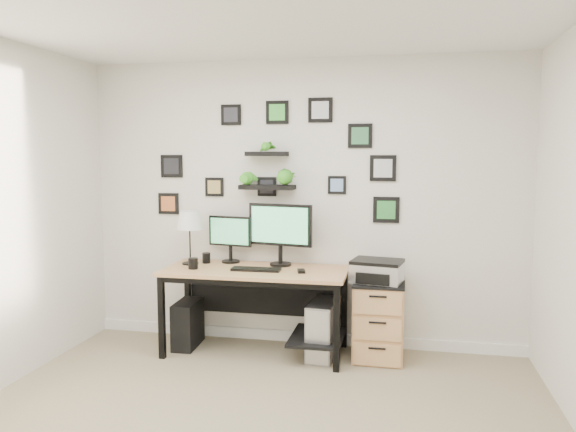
% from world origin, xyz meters
% --- Properties ---
extents(room, '(4.00, 4.00, 4.00)m').
position_xyz_m(room, '(0.00, 1.98, 0.05)').
color(room, tan).
rests_on(room, ground).
extents(desk, '(1.60, 0.70, 0.75)m').
position_xyz_m(desk, '(-0.31, 1.67, 0.63)').
color(desk, tan).
rests_on(desk, ground).
extents(monitor_left, '(0.42, 0.19, 0.43)m').
position_xyz_m(monitor_left, '(-0.64, 1.87, 1.00)').
color(monitor_left, black).
rests_on(monitor_left, desk).
extents(monitor_right, '(0.59, 0.23, 0.56)m').
position_xyz_m(monitor_right, '(-0.16, 1.82, 1.08)').
color(monitor_right, black).
rests_on(monitor_right, desk).
extents(keyboard, '(0.43, 0.15, 0.02)m').
position_xyz_m(keyboard, '(-0.32, 1.57, 0.76)').
color(keyboard, black).
rests_on(keyboard, desk).
extents(mouse, '(0.08, 0.10, 0.03)m').
position_xyz_m(mouse, '(0.08, 1.56, 0.76)').
color(mouse, black).
rests_on(mouse, desk).
extents(table_lamp, '(0.24, 0.24, 0.49)m').
position_xyz_m(table_lamp, '(-0.98, 1.73, 1.14)').
color(table_lamp, black).
rests_on(table_lamp, desk).
extents(mug, '(0.08, 0.08, 0.10)m').
position_xyz_m(mug, '(-0.88, 1.53, 0.80)').
color(mug, black).
rests_on(mug, desk).
extents(pen_cup, '(0.07, 0.07, 0.10)m').
position_xyz_m(pen_cup, '(-0.85, 1.80, 0.80)').
color(pen_cup, black).
rests_on(pen_cup, desk).
extents(pc_tower_black, '(0.20, 0.42, 0.42)m').
position_xyz_m(pc_tower_black, '(-0.99, 1.67, 0.21)').
color(pc_tower_black, black).
rests_on(pc_tower_black, ground).
extents(pc_tower_grey, '(0.25, 0.51, 0.49)m').
position_xyz_m(pc_tower_grey, '(0.26, 1.65, 0.24)').
color(pc_tower_grey, gray).
rests_on(pc_tower_grey, ground).
extents(file_cabinet, '(0.43, 0.53, 0.67)m').
position_xyz_m(file_cabinet, '(0.72, 1.72, 0.34)').
color(file_cabinet, tan).
rests_on(file_cabinet, ground).
extents(printer, '(0.46, 0.39, 0.19)m').
position_xyz_m(printer, '(0.70, 1.69, 0.77)').
color(printer, silver).
rests_on(printer, file_cabinet).
extents(wall_decor, '(2.27, 0.18, 1.10)m').
position_xyz_m(wall_decor, '(-0.24, 1.93, 1.65)').
color(wall_decor, black).
rests_on(wall_decor, ground).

